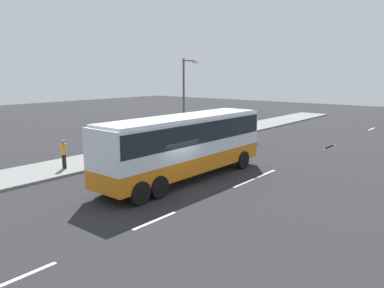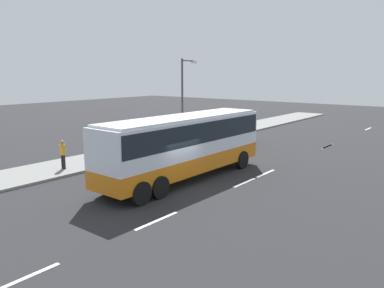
% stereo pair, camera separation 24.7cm
% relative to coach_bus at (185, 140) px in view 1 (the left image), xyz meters
% --- Properties ---
extents(ground_plane, '(120.00, 120.00, 0.00)m').
position_rel_coach_bus_xyz_m(ground_plane, '(-1.60, -0.64, -2.21)').
color(ground_plane, '#28282B').
extents(sidewalk_curb, '(80.00, 4.00, 0.15)m').
position_rel_coach_bus_xyz_m(sidewalk_curb, '(-1.60, 7.58, -2.13)').
color(sidewalk_curb, gray).
rests_on(sidewalk_curb, ground_plane).
extents(lane_centreline, '(46.80, 0.16, 0.01)m').
position_rel_coach_bus_xyz_m(lane_centreline, '(3.60, -2.98, -2.20)').
color(lane_centreline, white).
rests_on(lane_centreline, ground_plane).
extents(coach_bus, '(11.46, 2.78, 3.57)m').
position_rel_coach_bus_xyz_m(coach_bus, '(0.00, 0.00, 0.00)').
color(coach_bus, orange).
rests_on(coach_bus, ground_plane).
extents(car_blue_saloon, '(4.70, 2.07, 1.51)m').
position_rel_coach_bus_xyz_m(car_blue_saloon, '(10.15, 3.47, -1.41)').
color(car_blue_saloon, '#194799').
rests_on(car_blue_saloon, ground_plane).
extents(pedestrian_near_curb, '(0.32, 0.32, 1.73)m').
position_rel_coach_bus_xyz_m(pedestrian_near_curb, '(3.54, 7.84, -1.06)').
color(pedestrian_near_curb, brown).
rests_on(pedestrian_near_curb, sidewalk_curb).
extents(pedestrian_at_crossing, '(0.32, 0.32, 1.75)m').
position_rel_coach_bus_xyz_m(pedestrian_at_crossing, '(-3.24, 6.91, -1.04)').
color(pedestrian_at_crossing, black).
rests_on(pedestrian_at_crossing, sidewalk_curb).
extents(street_lamp, '(1.80, 0.24, 6.84)m').
position_rel_coach_bus_xyz_m(street_lamp, '(7.10, 5.96, 1.89)').
color(street_lamp, '#47474C').
rests_on(street_lamp, sidewalk_curb).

